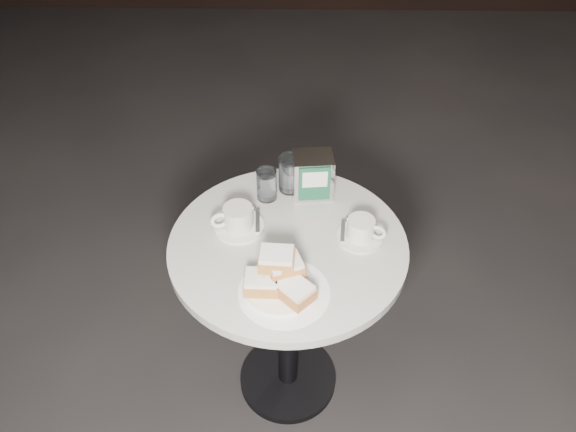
# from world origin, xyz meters

# --- Properties ---
(ground) EXTENTS (7.00, 7.00, 0.00)m
(ground) POSITION_xyz_m (0.00, 0.00, 0.00)
(ground) COLOR black
(ground) RESTS_ON ground
(cafe_table) EXTENTS (0.70, 0.70, 0.74)m
(cafe_table) POSITION_xyz_m (0.00, 0.00, 0.55)
(cafe_table) COLOR black
(cafe_table) RESTS_ON ground
(sugar_spill) EXTENTS (0.25, 0.25, 0.00)m
(sugar_spill) POSITION_xyz_m (-0.01, -0.19, 0.75)
(sugar_spill) COLOR white
(sugar_spill) RESTS_ON cafe_table
(beignet_plate) EXTENTS (0.24, 0.24, 0.12)m
(beignet_plate) POSITION_xyz_m (-0.02, -0.18, 0.79)
(beignet_plate) COLOR white
(beignet_plate) RESTS_ON cafe_table
(coffee_cup_left) EXTENTS (0.19, 0.19, 0.08)m
(coffee_cup_left) POSITION_xyz_m (-0.15, 0.06, 0.78)
(coffee_cup_left) COLOR white
(coffee_cup_left) RESTS_ON cafe_table
(coffee_cup_right) EXTENTS (0.18, 0.18, 0.07)m
(coffee_cup_right) POSITION_xyz_m (0.21, 0.02, 0.78)
(coffee_cup_right) COLOR silver
(coffee_cup_right) RESTS_ON cafe_table
(water_glass_left) EXTENTS (0.08, 0.08, 0.10)m
(water_glass_left) POSITION_xyz_m (-0.07, 0.20, 0.80)
(water_glass_left) COLOR white
(water_glass_left) RESTS_ON cafe_table
(water_glass_right) EXTENTS (0.10, 0.10, 0.12)m
(water_glass_right) POSITION_xyz_m (0.00, 0.24, 0.80)
(water_glass_right) COLOR silver
(water_glass_right) RESTS_ON cafe_table
(napkin_dispenser) EXTENTS (0.13, 0.11, 0.14)m
(napkin_dispenser) POSITION_xyz_m (0.07, 0.22, 0.82)
(napkin_dispenser) COLOR silver
(napkin_dispenser) RESTS_ON cafe_table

